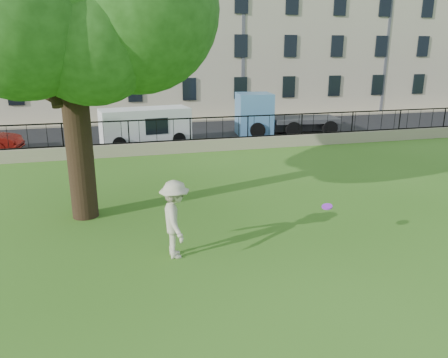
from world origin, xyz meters
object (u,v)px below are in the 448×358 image
object	(u,v)px
man	(175,219)
frisbee	(327,207)
white_van	(145,127)
blue_truck	(286,114)

from	to	relation	value
man	frisbee	xyz separation A→B (m)	(3.80, -0.52, 0.16)
man	frisbee	world-z (taller)	man
white_van	blue_truck	size ratio (longest dim) A/B	0.79
man	blue_truck	world-z (taller)	blue_truck
man	white_van	world-z (taller)	man
frisbee	white_van	distance (m)	14.56
white_van	blue_truck	xyz separation A→B (m)	(8.50, 1.00, 0.26)
white_van	frisbee	bearing A→B (deg)	-84.87
man	white_van	bearing A→B (deg)	-2.54
frisbee	white_van	size ratio (longest dim) A/B	0.06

